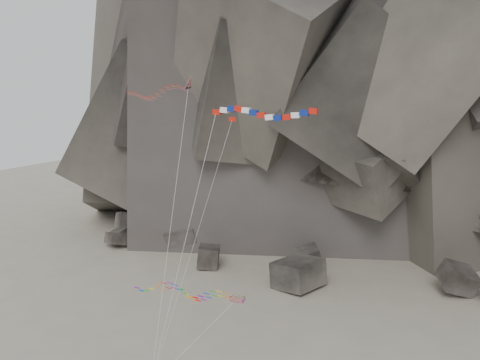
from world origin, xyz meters
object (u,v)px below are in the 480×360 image
at_px(parafoil_kite, 181,290).
at_px(delta_kite, 154,93).
at_px(banner_kite, 262,114).
at_px(pennant_kite, 216,172).

bearing_deg(parafoil_kite, delta_kite, 142.24).
distance_m(banner_kite, parafoil_kite, 18.38).
height_order(banner_kite, pennant_kite, banner_kite).
bearing_deg(pennant_kite, delta_kite, 139.98).
relative_size(banner_kite, parafoil_kite, 1.96).
xyz_separation_m(banner_kite, parafoil_kite, (-6.63, -3.80, -16.71)).
bearing_deg(parafoil_kite, banner_kite, 30.92).
relative_size(banner_kite, pennant_kite, 1.04).
distance_m(delta_kite, banner_kite, 12.79).
height_order(parafoil_kite, pennant_kite, pennant_kite).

